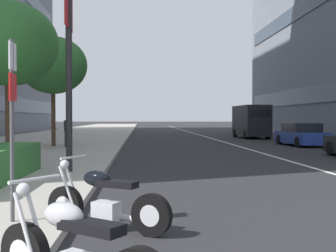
{
  "coord_description": "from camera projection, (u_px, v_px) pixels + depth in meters",
  "views": [
    {
      "loc": [
        -4.06,
        5.72,
        1.67
      ],
      "look_at": [
        17.74,
        4.38,
        1.27
      ],
      "focal_mm": 46.63,
      "sensor_mm": 36.0,
      "label": 1
    }
  ],
  "objects": [
    {
      "name": "pedestrian_on_plaza",
      "position": [
        68.0,
        131.0,
        22.89
      ],
      "size": [
        0.47,
        0.47,
        1.62
      ],
      "rotation": [
        0.0,
        0.0,
        5.49
      ],
      "color": "#2D2D33",
      "rests_on": "sidewalk_right_plaza"
    },
    {
      "name": "street_tree_near_plaza_corner",
      "position": [
        53.0,
        65.0,
        23.42
      ],
      "size": [
        3.63,
        3.63,
        5.9
      ],
      "color": "#473323",
      "rests_on": "sidewalk_right_plaza"
    },
    {
      "name": "delivery_van_ahead",
      "position": [
        251.0,
        121.0,
        36.08
      ],
      "size": [
        5.27,
        2.1,
        2.7
      ],
      "rotation": [
        0.0,
        0.0,
        0.02
      ],
      "color": "black",
      "rests_on": "ground"
    },
    {
      "name": "car_far_down_avenue",
      "position": [
        302.0,
        135.0,
        26.22
      ],
      "size": [
        4.53,
        2.04,
        1.35
      ],
      "rotation": [
        0.0,
        0.0,
        0.05
      ],
      "color": "navy",
      "rests_on": "ground"
    },
    {
      "name": "sidewalk_right_plaza",
      "position": [
        60.0,
        139.0,
        33.64
      ],
      "size": [
        160.0,
        10.4,
        0.15
      ],
      "primitive_type": "cube",
      "color": "#A39E93",
      "rests_on": "ground"
    },
    {
      "name": "street_tree_mid_sidewalk",
      "position": [
        8.0,
        44.0,
        14.07
      ],
      "size": [
        3.2,
        3.2,
        5.28
      ],
      "color": "#473323",
      "rests_on": "sidewalk_right_plaza"
    },
    {
      "name": "motorcycle_far_end_row",
      "position": [
        105.0,
        203.0,
        6.47
      ],
      "size": [
        1.16,
        1.91,
        1.08
      ],
      "rotation": [
        0.0,
        0.0,
        1.05
      ],
      "color": "black",
      "rests_on": "ground"
    },
    {
      "name": "parking_sign_by_curb",
      "position": [
        12.0,
        108.0,
        6.35
      ],
      "size": [
        0.32,
        0.06,
        2.67
      ],
      "color": "#47494C",
      "rests_on": "sidewalk_right_plaza"
    },
    {
      "name": "lane_centre_stripe",
      "position": [
        205.0,
        136.0,
        39.37
      ],
      "size": [
        110.0,
        0.16,
        0.01
      ],
      "primitive_type": "cube",
      "color": "silver",
      "rests_on": "ground"
    }
  ]
}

